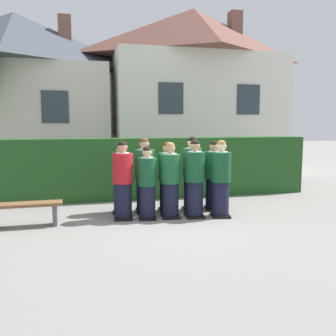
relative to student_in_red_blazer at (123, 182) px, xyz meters
name	(u,v)px	position (x,y,z in m)	size (l,w,h in m)	color
ground_plane	(171,217)	(1.02, -0.15, -0.80)	(60.00, 60.00, 0.00)	gray
student_in_red_blazer	(123,182)	(0.00, 0.00, 0.00)	(0.44, 0.55, 1.68)	black
student_front_row_1	(147,184)	(0.50, -0.11, -0.06)	(0.41, 0.52, 1.56)	black
student_front_row_2	(170,182)	(1.01, -0.12, -0.02)	(0.43, 0.53, 1.64)	black
student_front_row_3	(195,180)	(1.54, -0.20, 0.01)	(0.44, 0.55, 1.69)	black
student_front_row_4	(221,180)	(2.10, -0.31, 0.00)	(0.47, 0.57, 1.68)	black
student_rear_row_0	(121,180)	(0.02, 0.57, -0.05)	(0.44, 0.51, 1.57)	black
student_rear_row_1	(145,177)	(0.55, 0.49, 0.02)	(0.45, 0.55, 1.71)	black
student_rear_row_2	(167,178)	(1.08, 0.44, -0.03)	(0.42, 0.53, 1.62)	black
student_rear_row_3	(192,176)	(1.66, 0.38, 0.03)	(0.45, 0.53, 1.73)	black
student_rear_row_4	(213,177)	(2.17, 0.32, -0.02)	(0.45, 0.55, 1.64)	black
hedge	(151,168)	(1.02, 2.09, 0.02)	(8.90, 0.70, 1.64)	#214C1E
school_building_main	(17,93)	(-3.20, 7.67, 2.40)	(7.21, 4.59, 6.23)	beige
school_building_annex	(193,90)	(3.77, 7.07, 2.63)	(6.99, 4.48, 6.68)	silver
wooden_bench	(26,209)	(-1.95, -0.17, -0.45)	(1.41, 0.38, 0.48)	brown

